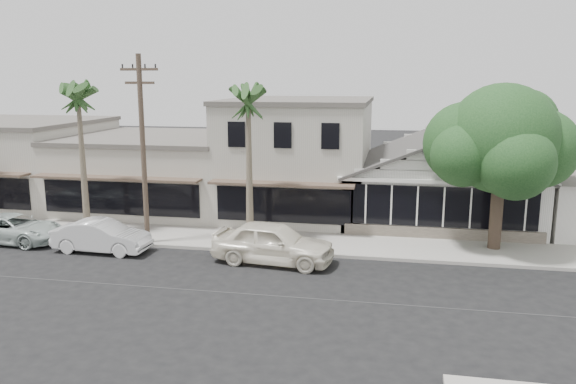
% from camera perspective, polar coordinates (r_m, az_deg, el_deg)
% --- Properties ---
extents(ground, '(140.00, 140.00, 0.00)m').
position_cam_1_polar(ground, '(20.83, 3.13, -10.82)').
color(ground, black).
rests_on(ground, ground).
extents(sidewalk_north, '(90.00, 3.50, 0.15)m').
position_cam_1_polar(sidewalk_north, '(28.98, -10.97, -4.40)').
color(sidewalk_north, '#9E9991').
rests_on(sidewalk_north, ground).
extents(corner_shop, '(10.40, 8.60, 5.10)m').
position_cam_1_polar(corner_shop, '(32.13, 15.04, 1.61)').
color(corner_shop, white).
rests_on(corner_shop, ground).
extents(row_building_near, '(8.00, 10.00, 6.50)m').
position_cam_1_polar(row_building_near, '(33.40, 1.14, 3.47)').
color(row_building_near, '#B8B4A6').
rests_on(row_building_near, ground).
extents(row_building_midnear, '(10.00, 10.00, 4.20)m').
position_cam_1_polar(row_building_midnear, '(36.15, -13.09, 1.94)').
color(row_building_midnear, beige).
rests_on(row_building_midnear, ground).
extents(row_building_midfar, '(11.00, 10.00, 5.00)m').
position_cam_1_polar(row_building_midfar, '(41.43, -26.56, 2.77)').
color(row_building_midfar, '#B8B4A6').
rests_on(row_building_midfar, ground).
extents(utility_pole, '(1.80, 0.24, 9.00)m').
position_cam_1_polar(utility_pole, '(27.06, -14.52, 4.51)').
color(utility_pole, brown).
rests_on(utility_pole, ground).
extents(car_0, '(5.52, 2.71, 1.81)m').
position_cam_1_polar(car_0, '(24.42, -1.53, -5.17)').
color(car_0, white).
rests_on(car_0, ground).
extents(car_1, '(4.53, 1.70, 1.48)m').
position_cam_1_polar(car_1, '(27.38, -18.41, -4.29)').
color(car_1, silver).
rests_on(car_1, ground).
extents(car_2, '(5.04, 2.50, 1.37)m').
position_cam_1_polar(car_2, '(30.59, -26.07, -3.36)').
color(car_2, '#B3C1BC').
rests_on(car_2, ground).
extents(shade_tree, '(6.96, 6.30, 7.73)m').
position_cam_1_polar(shade_tree, '(27.20, 20.67, 4.80)').
color(shade_tree, '#4A382C').
rests_on(shade_tree, ground).
extents(palm_east, '(2.61, 2.61, 8.03)m').
position_cam_1_polar(palm_east, '(26.32, -4.06, 9.20)').
color(palm_east, '#726651').
rests_on(palm_east, ground).
extents(palm_mid, '(2.50, 2.50, 8.15)m').
position_cam_1_polar(palm_mid, '(29.59, -20.55, 8.99)').
color(palm_mid, '#726651').
rests_on(palm_mid, ground).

